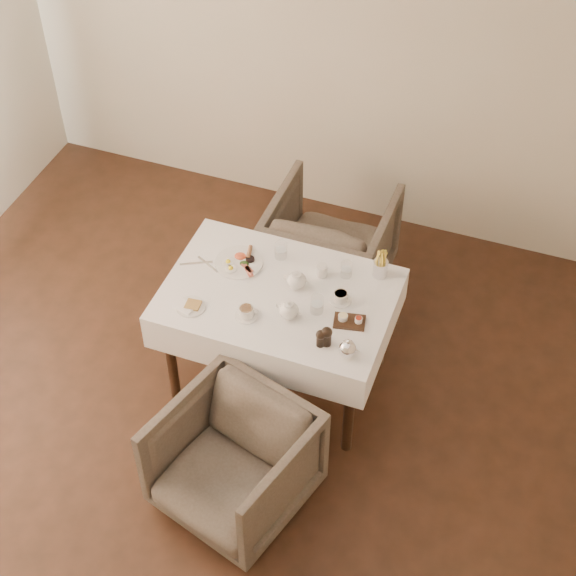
{
  "coord_description": "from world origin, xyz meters",
  "views": [
    {
      "loc": [
        1.45,
        -2.39,
        4.27
      ],
      "look_at": [
        0.28,
        0.8,
        0.82
      ],
      "focal_mm": 55.0,
      "sensor_mm": 36.0,
      "label": 1
    }
  ],
  "objects_px": {
    "breakfast_plate": "(240,262)",
    "teapot_centre": "(297,279)",
    "table": "(279,307)",
    "armchair_near": "(233,463)",
    "armchair_far": "(330,244)"
  },
  "relations": [
    {
      "from": "armchair_near",
      "to": "breakfast_plate",
      "type": "distance_m",
      "value": 1.16
    },
    {
      "from": "table",
      "to": "armchair_near",
      "type": "distance_m",
      "value": 0.92
    },
    {
      "from": "armchair_near",
      "to": "breakfast_plate",
      "type": "relative_size",
      "value": 2.64
    },
    {
      "from": "armchair_near",
      "to": "teapot_centre",
      "type": "relative_size",
      "value": 4.92
    },
    {
      "from": "breakfast_plate",
      "to": "teapot_centre",
      "type": "distance_m",
      "value": 0.38
    },
    {
      "from": "armchair_far",
      "to": "breakfast_plate",
      "type": "height_order",
      "value": "breakfast_plate"
    },
    {
      "from": "armchair_far",
      "to": "breakfast_plate",
      "type": "bearing_deg",
      "value": 67.8
    },
    {
      "from": "armchair_far",
      "to": "teapot_centre",
      "type": "relative_size",
      "value": 5.21
    },
    {
      "from": "armchair_near",
      "to": "teapot_centre",
      "type": "height_order",
      "value": "teapot_centre"
    },
    {
      "from": "armchair_far",
      "to": "armchair_near",
      "type": "bearing_deg",
      "value": 92.11
    },
    {
      "from": "table",
      "to": "armchair_near",
      "type": "bearing_deg",
      "value": -85.46
    },
    {
      "from": "armchair_near",
      "to": "teapot_centre",
      "type": "bearing_deg",
      "value": 106.12
    },
    {
      "from": "armchair_far",
      "to": "teapot_centre",
      "type": "distance_m",
      "value": 0.95
    },
    {
      "from": "armchair_near",
      "to": "armchair_far",
      "type": "relative_size",
      "value": 0.95
    },
    {
      "from": "table",
      "to": "armchair_near",
      "type": "xyz_separation_m",
      "value": [
        0.07,
        -0.86,
        -0.3
      ]
    }
  ]
}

